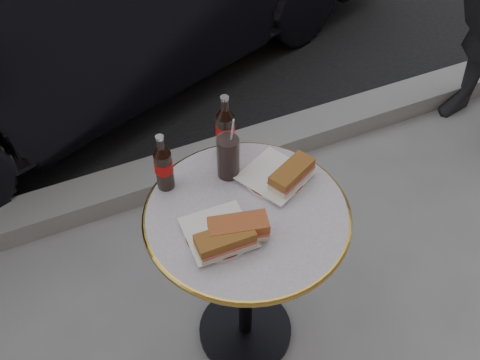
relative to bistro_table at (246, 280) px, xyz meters
name	(u,v)px	position (x,y,z in m)	size (l,w,h in m)	color
ground	(245,331)	(0.00, 0.00, -0.37)	(80.00, 80.00, 0.00)	gray
curb	(169,174)	(0.00, 0.90, -0.32)	(40.00, 0.20, 0.12)	gray
bistro_table	(246,280)	(0.00, 0.00, 0.00)	(0.62, 0.62, 0.73)	#BAB2C4
plate_left	(218,234)	(-0.11, -0.04, 0.37)	(0.19, 0.19, 0.01)	silver
plate_right	(275,177)	(0.14, 0.09, 0.37)	(0.19, 0.19, 0.01)	silver
sandwich_left_a	(225,242)	(-0.11, -0.10, 0.40)	(0.16, 0.08, 0.06)	brown
sandwich_left_b	(238,229)	(-0.06, -0.08, 0.41)	(0.17, 0.08, 0.06)	#AA512B
sandwich_right	(292,175)	(0.17, 0.05, 0.40)	(0.16, 0.07, 0.05)	brown
cola_bottle_left	(163,162)	(-0.18, 0.20, 0.47)	(0.06, 0.06, 0.20)	black
cola_bottle_right	(225,125)	(0.05, 0.27, 0.48)	(0.06, 0.06, 0.22)	black
cola_glass	(228,157)	(0.01, 0.17, 0.44)	(0.07, 0.07, 0.15)	black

